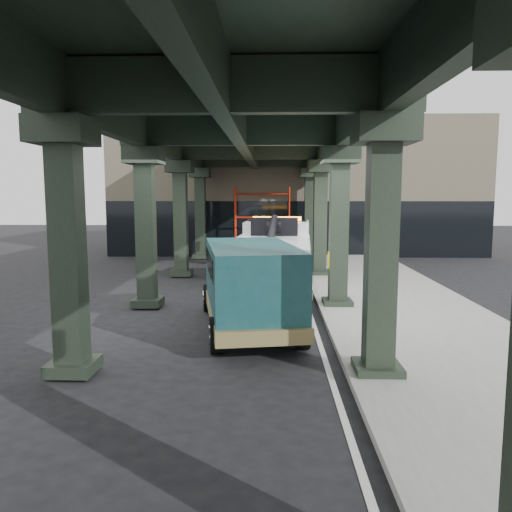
# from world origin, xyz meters

# --- Properties ---
(ground) EXTENTS (90.00, 90.00, 0.00)m
(ground) POSITION_xyz_m (0.00, 0.00, 0.00)
(ground) COLOR black
(ground) RESTS_ON ground
(sidewalk) EXTENTS (5.00, 40.00, 0.15)m
(sidewalk) POSITION_xyz_m (4.50, 2.00, 0.07)
(sidewalk) COLOR gray
(sidewalk) RESTS_ON ground
(lane_stripe) EXTENTS (0.12, 38.00, 0.01)m
(lane_stripe) POSITION_xyz_m (1.70, 2.00, 0.01)
(lane_stripe) COLOR silver
(lane_stripe) RESTS_ON ground
(viaduct) EXTENTS (7.40, 32.00, 6.40)m
(viaduct) POSITION_xyz_m (-0.40, 2.00, 5.46)
(viaduct) COLOR #202A1F
(viaduct) RESTS_ON ground
(building) EXTENTS (22.00, 10.00, 8.00)m
(building) POSITION_xyz_m (2.00, 20.00, 4.00)
(building) COLOR #C6B793
(building) RESTS_ON ground
(scaffolding) EXTENTS (3.08, 0.88, 4.00)m
(scaffolding) POSITION_xyz_m (0.00, 14.64, 2.11)
(scaffolding) COLOR red
(scaffolding) RESTS_ON ground
(tow_truck) EXTENTS (3.06, 8.90, 2.87)m
(tow_truck) POSITION_xyz_m (0.61, 4.00, 1.40)
(tow_truck) COLOR black
(tow_truck) RESTS_ON ground
(towed_van) EXTENTS (3.08, 5.95, 2.30)m
(towed_van) POSITION_xyz_m (-0.05, -0.57, 1.24)
(towed_van) COLOR #134145
(towed_van) RESTS_ON ground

